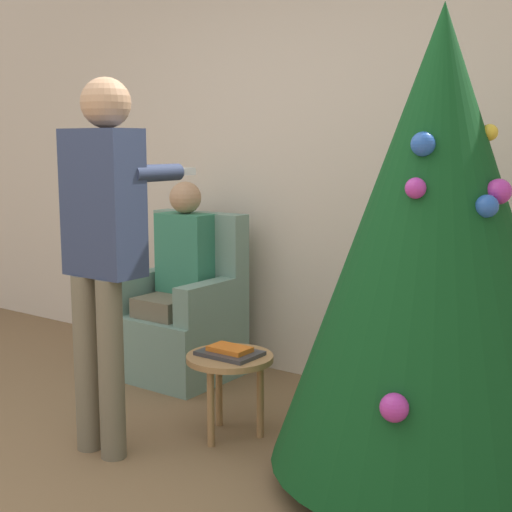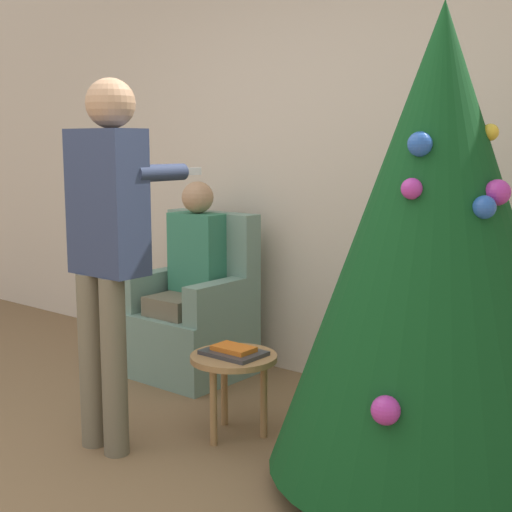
{
  "view_description": "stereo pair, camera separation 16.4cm",
  "coord_description": "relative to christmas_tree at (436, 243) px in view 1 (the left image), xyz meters",
  "views": [
    {
      "loc": [
        2.23,
        -1.51,
        1.46
      ],
      "look_at": [
        0.44,
        0.97,
        0.98
      ],
      "focal_mm": 50.0,
      "sensor_mm": 36.0,
      "label": 1
    },
    {
      "loc": [
        2.36,
        -1.41,
        1.46
      ],
      "look_at": [
        0.44,
        0.97,
        0.98
      ],
      "focal_mm": 50.0,
      "sensor_mm": 36.0,
      "label": 2
    }
  ],
  "objects": [
    {
      "name": "person_seated",
      "position": [
        -1.86,
        0.48,
        -0.39
      ],
      "size": [
        0.36,
        0.46,
        1.23
      ],
      "color": "#6B604C",
      "rests_on": "ground_plane"
    },
    {
      "name": "book",
      "position": [
        -1.01,
        -0.09,
        -0.6
      ],
      "size": [
        0.21,
        0.13,
        0.02
      ],
      "color": "orange",
      "rests_on": "laptop"
    },
    {
      "name": "laptop",
      "position": [
        -1.01,
        -0.09,
        -0.62
      ],
      "size": [
        0.29,
        0.21,
        0.02
      ],
      "color": "#38383D",
      "rests_on": "side_stool"
    },
    {
      "name": "side_stool",
      "position": [
        -1.01,
        -0.09,
        -0.69
      ],
      "size": [
        0.43,
        0.43,
        0.42
      ],
      "color": "#A37547",
      "rests_on": "ground_plane"
    },
    {
      "name": "wall_back",
      "position": [
        -1.13,
        0.96,
        0.29
      ],
      "size": [
        8.0,
        0.06,
        2.7
      ],
      "color": "beige",
      "rests_on": "ground_plane"
    },
    {
      "name": "armchair",
      "position": [
        -1.86,
        0.51,
        -0.7
      ],
      "size": [
        0.68,
        0.61,
        1.02
      ],
      "color": "gray",
      "rests_on": "ground_plane"
    },
    {
      "name": "person_standing",
      "position": [
        -1.38,
        -0.55,
        -0.0
      ],
      "size": [
        0.4,
        0.57,
        1.76
      ],
      "color": "#6B604C",
      "rests_on": "ground_plane"
    },
    {
      "name": "christmas_tree",
      "position": [
        0.0,
        0.0,
        0.0
      ],
      "size": [
        1.35,
        1.35,
        2.01
      ],
      "color": "brown",
      "rests_on": "ground_plane"
    }
  ]
}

